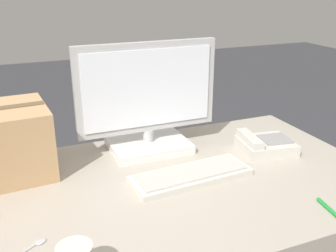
# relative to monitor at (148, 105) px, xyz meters

# --- Properties ---
(monitor) EXTENTS (0.57, 0.24, 0.44)m
(monitor) POSITION_rel_monitor_xyz_m (0.00, 0.00, 0.00)
(monitor) COLOR white
(monitor) RESTS_ON office_desk
(keyboard) EXTENTS (0.44, 0.18, 0.03)m
(keyboard) POSITION_rel_monitor_xyz_m (0.05, -0.30, -0.18)
(keyboard) COLOR beige
(keyboard) RESTS_ON office_desk
(desk_phone) EXTENTS (0.23, 0.21, 0.08)m
(desk_phone) POSITION_rel_monitor_xyz_m (0.43, -0.20, -0.16)
(desk_phone) COLOR beige
(desk_phone) RESTS_ON office_desk
(spoon) EXTENTS (0.12, 0.09, 0.00)m
(spoon) POSITION_rel_monitor_xyz_m (-0.50, -0.48, -0.19)
(spoon) COLOR #B2B2B7
(spoon) RESTS_ON office_desk
(pen_marker) EXTENTS (0.03, 0.14, 0.01)m
(pen_marker) POSITION_rel_monitor_xyz_m (0.35, -0.65, -0.18)
(pen_marker) COLOR #198C33
(pen_marker) RESTS_ON office_desk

